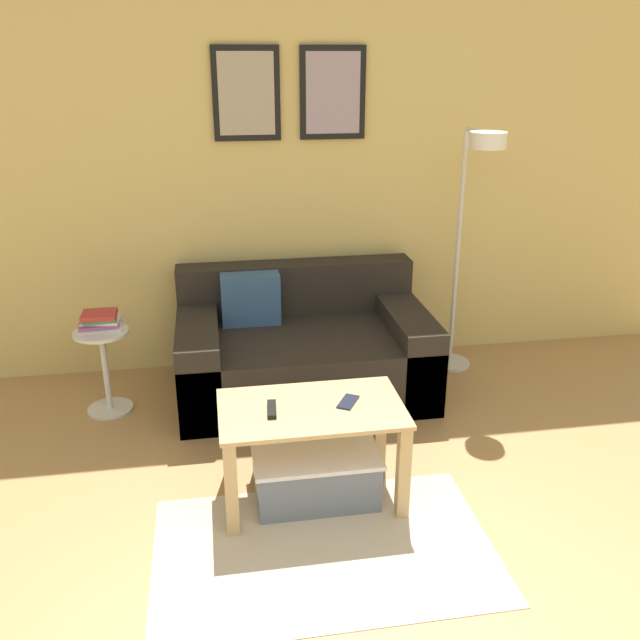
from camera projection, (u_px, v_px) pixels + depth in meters
wall_back at (281, 171)px, 4.25m from camera, size 5.60×0.09×2.55m
area_rug at (324, 549)px, 2.87m from camera, size 1.43×0.90×0.01m
couch at (302, 350)px, 4.18m from camera, size 1.50×0.94×0.73m
coffee_table at (311, 428)px, 3.09m from camera, size 0.84×0.50×0.48m
storage_bin at (314, 469)px, 3.21m from camera, size 0.59×0.45×0.25m
floor_lamp at (472, 218)px, 4.05m from camera, size 0.27×0.57×1.57m
side_table at (105, 363)px, 3.90m from camera, size 0.31×0.31×0.50m
book_stack at (100, 322)px, 3.83m from camera, size 0.24×0.20×0.10m
remote_control at (272, 409)px, 3.02m from camera, size 0.05×0.15×0.02m
cell_phone at (348, 402)px, 3.09m from camera, size 0.13×0.15×0.01m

